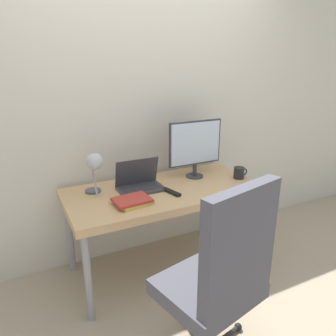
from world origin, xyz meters
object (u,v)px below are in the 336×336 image
(office_chair, at_px, (221,274))
(laptop, at_px, (140,183))
(desk_lamp, at_px, (94,165))
(mug, at_px, (239,173))
(book_stack, at_px, (133,201))
(monitor, at_px, (195,145))

(office_chair, bearing_deg, laptop, 91.02)
(desk_lamp, relative_size, mug, 2.57)
(office_chair, relative_size, book_stack, 4.16)
(laptop, xyz_separation_m, desk_lamp, (-0.35, -0.00, 0.20))
(mug, bearing_deg, monitor, 147.44)
(laptop, distance_m, office_chair, 1.09)
(monitor, xyz_separation_m, office_chair, (-0.51, -1.13, -0.37))
(book_stack, bearing_deg, monitor, 23.05)
(desk_lamp, xyz_separation_m, mug, (1.20, -0.16, -0.20))
(monitor, height_order, mug, monitor)
(laptop, distance_m, monitor, 0.58)
(book_stack, bearing_deg, mug, 4.71)
(monitor, distance_m, book_stack, 0.78)
(desk_lamp, height_order, office_chair, office_chair)
(laptop, distance_m, desk_lamp, 0.40)
(monitor, bearing_deg, mug, -32.56)
(book_stack, distance_m, mug, 1.00)
(desk_lamp, bearing_deg, laptop, 0.37)
(mug, bearing_deg, desk_lamp, 172.58)
(office_chair, bearing_deg, mug, 47.95)
(desk_lamp, relative_size, office_chair, 0.29)
(monitor, bearing_deg, book_stack, -156.95)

